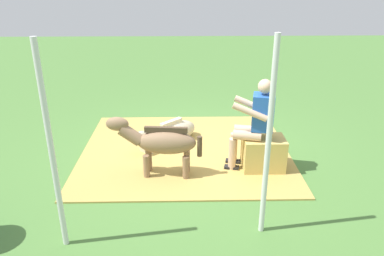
{
  "coord_description": "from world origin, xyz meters",
  "views": [
    {
      "loc": [
        0.18,
        5.48,
        2.75
      ],
      "look_at": [
        0.06,
        0.23,
        0.55
      ],
      "focal_mm": 35.16,
      "sensor_mm": 36.0,
      "label": 1
    }
  ],
  "objects_px": {
    "pony_standing": "(160,142)",
    "tent_pole_left": "(268,142)",
    "hay_bale": "(263,154)",
    "person_seated": "(254,121)",
    "tent_pole_right": "(52,152)",
    "pony_lying": "(171,133)"
  },
  "relations": [
    {
      "from": "pony_standing",
      "to": "tent_pole_left",
      "type": "relative_size",
      "value": 0.6
    },
    {
      "from": "hay_bale",
      "to": "person_seated",
      "type": "distance_m",
      "value": 0.55
    },
    {
      "from": "person_seated",
      "to": "tent_pole_right",
      "type": "bearing_deg",
      "value": 35.41
    },
    {
      "from": "hay_bale",
      "to": "tent_pole_right",
      "type": "relative_size",
      "value": 0.27
    },
    {
      "from": "pony_lying",
      "to": "tent_pole_right",
      "type": "xyz_separation_m",
      "value": [
        1.07,
        2.55,
        0.92
      ]
    },
    {
      "from": "hay_bale",
      "to": "pony_lying",
      "type": "height_order",
      "value": "hay_bale"
    },
    {
      "from": "person_seated",
      "to": "pony_lying",
      "type": "distance_m",
      "value": 1.64
    },
    {
      "from": "person_seated",
      "to": "pony_lying",
      "type": "height_order",
      "value": "person_seated"
    },
    {
      "from": "pony_lying",
      "to": "tent_pole_right",
      "type": "distance_m",
      "value": 2.91
    },
    {
      "from": "pony_standing",
      "to": "tent_pole_left",
      "type": "distance_m",
      "value": 1.87
    },
    {
      "from": "pony_lying",
      "to": "person_seated",
      "type": "bearing_deg",
      "value": 143.6
    },
    {
      "from": "hay_bale",
      "to": "tent_pole_right",
      "type": "xyz_separation_m",
      "value": [
        2.47,
        1.61,
        0.86
      ]
    },
    {
      "from": "hay_bale",
      "to": "pony_lying",
      "type": "bearing_deg",
      "value": -33.76
    },
    {
      "from": "hay_bale",
      "to": "pony_lying",
      "type": "relative_size",
      "value": 0.52
    },
    {
      "from": "pony_standing",
      "to": "tent_pole_right",
      "type": "bearing_deg",
      "value": 56.89
    },
    {
      "from": "pony_lying",
      "to": "pony_standing",
      "type": "bearing_deg",
      "value": 84.17
    },
    {
      "from": "person_seated",
      "to": "pony_standing",
      "type": "distance_m",
      "value": 1.38
    },
    {
      "from": "hay_bale",
      "to": "person_seated",
      "type": "height_order",
      "value": "person_seated"
    },
    {
      "from": "hay_bale",
      "to": "person_seated",
      "type": "bearing_deg",
      "value": -8.61
    },
    {
      "from": "tent_pole_right",
      "to": "hay_bale",
      "type": "bearing_deg",
      "value": -146.83
    },
    {
      "from": "person_seated",
      "to": "tent_pole_right",
      "type": "height_order",
      "value": "tent_pole_right"
    },
    {
      "from": "tent_pole_right",
      "to": "person_seated",
      "type": "bearing_deg",
      "value": -144.59
    }
  ]
}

